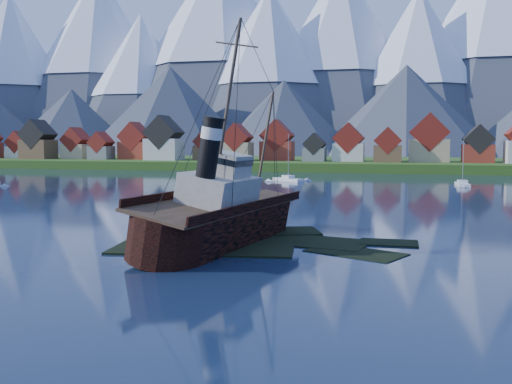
# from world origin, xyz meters

# --- Properties ---
(ground) EXTENTS (1400.00, 1400.00, 0.00)m
(ground) POSITION_xyz_m (0.00, 0.00, 0.00)
(ground) COLOR #15233D
(ground) RESTS_ON ground
(shoal) EXTENTS (31.71, 21.24, 1.14)m
(shoal) POSITION_xyz_m (1.78, 2.15, -0.35)
(shoal) COLOR black
(shoal) RESTS_ON ground
(shore_bank) EXTENTS (600.00, 80.00, 3.20)m
(shore_bank) POSITION_xyz_m (0.00, 170.00, 0.00)
(shore_bank) COLOR #224513
(shore_bank) RESTS_ON ground
(seawall) EXTENTS (600.00, 2.50, 2.00)m
(seawall) POSITION_xyz_m (0.00, 132.00, 0.00)
(seawall) COLOR #3F3D38
(seawall) RESTS_ON ground
(town) EXTENTS (250.96, 16.69, 17.30)m
(town) POSITION_xyz_m (-33.12, 152.18, 8.99)
(town) COLOR maroon
(town) RESTS_ON ground
(mountains) EXTENTS (965.00, 340.00, 205.00)m
(mountains) POSITION_xyz_m (-0.79, 481.26, 89.34)
(mountains) COLOR #2D333D
(mountains) RESTS_ON ground
(tugboat_wreck) EXTENTS (6.98, 30.09, 23.85)m
(tugboat_wreck) POSITION_xyz_m (-2.25, 1.63, 3.00)
(tugboat_wreck) COLOR black
(tugboat_wreck) RESTS_ON ground
(sailboat_c) EXTENTS (9.35, 8.16, 12.85)m
(sailboat_c) POSITION_xyz_m (-12.14, 90.62, 0.29)
(sailboat_c) COLOR silver
(sailboat_c) RESTS_ON ground
(sailboat_e) EXTENTS (2.71, 9.79, 11.27)m
(sailboat_e) POSITION_xyz_m (30.48, 85.66, 0.25)
(sailboat_e) COLOR silver
(sailboat_e) RESTS_ON ground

